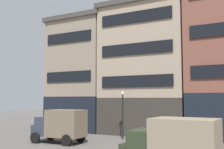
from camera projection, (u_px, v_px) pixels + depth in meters
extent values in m
cube|color=black|center=(85.00, 113.00, 31.87)|extent=(6.77, 6.37, 3.73)
cube|color=gray|center=(85.00, 61.00, 32.41)|extent=(6.77, 6.37, 8.43)
cube|color=#47423D|center=(85.00, 23.00, 32.80)|extent=(7.27, 6.87, 0.50)
cube|color=black|center=(68.00, 77.00, 29.37)|extent=(5.69, 0.12, 1.10)
cube|color=black|center=(68.00, 38.00, 29.74)|extent=(5.69, 0.12, 1.10)
cube|color=#38332D|center=(148.00, 115.00, 28.21)|extent=(8.49, 6.37, 3.58)
cube|color=tan|center=(148.00, 54.00, 28.77)|extent=(8.49, 6.37, 9.13)
cube|color=#47423D|center=(147.00, 9.00, 29.19)|extent=(8.99, 6.87, 0.50)
cube|color=black|center=(136.00, 81.00, 25.65)|extent=(7.13, 0.12, 1.10)
cube|color=black|center=(135.00, 49.00, 25.92)|extent=(7.13, 0.12, 1.10)
cube|color=black|center=(135.00, 17.00, 26.19)|extent=(7.13, 0.12, 1.10)
cube|color=#333847|center=(48.00, 126.00, 22.50)|extent=(1.46, 1.75, 1.50)
cube|color=#333847|center=(41.00, 129.00, 22.78)|extent=(0.95, 1.47, 0.80)
cube|color=#756651|center=(66.00, 123.00, 21.73)|extent=(2.86, 1.99, 2.10)
cube|color=silver|center=(43.00, 123.00, 22.72)|extent=(0.24, 1.37, 0.64)
cylinder|color=black|center=(35.00, 138.00, 21.77)|extent=(0.85, 0.25, 0.84)
cylinder|color=black|center=(51.00, 135.00, 23.47)|extent=(0.85, 0.25, 0.84)
cylinder|color=black|center=(67.00, 140.00, 20.45)|extent=(0.85, 0.25, 0.84)
cylinder|color=black|center=(81.00, 137.00, 22.15)|extent=(0.85, 0.25, 0.84)
cube|color=#2D3823|center=(147.00, 146.00, 12.98)|extent=(1.49, 1.77, 1.50)
cube|color=gray|center=(185.00, 143.00, 12.08)|extent=(2.89, 2.04, 2.10)
cube|color=silver|center=(139.00, 140.00, 13.23)|extent=(0.26, 1.37, 0.64)
cylinder|color=black|center=(123.00, 117.00, 24.20)|extent=(0.12, 0.12, 3.80)
sphere|color=silver|center=(123.00, 93.00, 24.38)|extent=(0.32, 0.32, 0.32)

